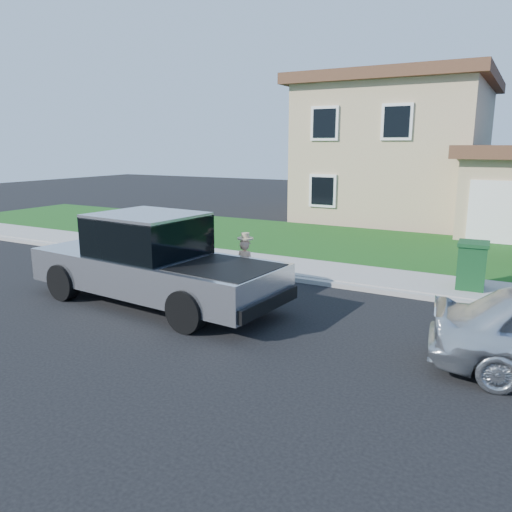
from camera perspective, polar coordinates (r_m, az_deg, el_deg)
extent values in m
plane|color=black|center=(11.67, -5.09, -5.69)|extent=(80.00, 80.00, 0.00)
cube|color=gray|center=(13.64, 5.25, -2.75)|extent=(40.00, 0.20, 0.12)
cube|color=gray|center=(14.61, 7.00, -1.69)|extent=(40.00, 2.00, 0.15)
cube|color=#154413|center=(18.78, 12.17, 1.22)|extent=(40.00, 7.00, 0.10)
cube|color=tan|center=(26.91, 15.81, 11.13)|extent=(8.00, 9.00, 6.40)
cube|color=#4C2D1E|center=(27.06, 16.26, 18.33)|extent=(8.80, 9.80, 0.50)
cube|color=white|center=(23.23, 7.85, 14.79)|extent=(1.30, 0.10, 1.50)
cube|color=white|center=(22.26, 15.80, 14.55)|extent=(1.30, 0.10, 1.50)
cube|color=black|center=(23.30, 7.63, 7.40)|extent=(1.30, 0.10, 1.50)
cylinder|color=black|center=(12.84, -21.12, -2.77)|extent=(0.90, 0.40, 0.88)
cylinder|color=black|center=(14.05, -14.45, -1.04)|extent=(0.90, 0.40, 0.88)
cylinder|color=black|center=(10.02, -7.93, -6.24)|extent=(0.90, 0.40, 0.88)
cylinder|color=black|center=(11.53, -1.29, -3.60)|extent=(0.90, 0.40, 0.88)
cube|color=silver|center=(11.86, -11.53, -1.79)|extent=(6.41, 2.69, 0.79)
cube|color=black|center=(11.81, -12.28, 2.24)|extent=(2.46, 2.22, 0.93)
cube|color=silver|center=(11.73, -12.39, 4.56)|extent=(2.46, 2.22, 0.09)
cube|color=black|center=(10.44, -3.48, -1.41)|extent=(2.12, 2.02, 0.07)
cube|color=black|center=(14.26, -20.54, -0.57)|extent=(0.30, 2.09, 0.44)
cube|color=black|center=(10.01, 1.51, -5.47)|extent=(0.30, 2.09, 0.27)
cube|color=black|center=(13.26, -11.26, 2.92)|extent=(0.15, 0.25, 0.20)
imported|color=#E7A97E|center=(12.10, -1.21, -1.41)|extent=(0.59, 0.45, 1.45)
cylinder|color=tan|center=(11.94, -1.23, 2.07)|extent=(0.39, 0.39, 0.04)
cylinder|color=tan|center=(11.93, -1.23, 2.34)|extent=(0.19, 0.19, 0.14)
cube|color=#103D1B|center=(13.50, 23.43, -1.14)|extent=(0.69, 0.80, 1.08)
cube|color=#103D1B|center=(13.39, 23.64, 1.30)|extent=(0.76, 0.86, 0.09)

